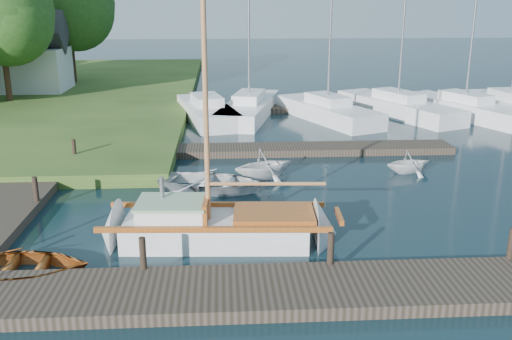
{
  "coord_description": "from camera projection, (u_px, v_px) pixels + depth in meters",
  "views": [
    {
      "loc": [
        -1.08,
        -17.5,
        6.5
      ],
      "look_at": [
        0.0,
        0.0,
        1.2
      ],
      "focal_mm": 40.0,
      "sensor_mm": 36.0,
      "label": 1
    }
  ],
  "objects": [
    {
      "name": "ground",
      "position": [
        256.0,
        205.0,
        18.66
      ],
      "size": [
        160.0,
        160.0,
        0.0
      ],
      "primitive_type": "plane",
      "color": "black",
      "rests_on": "ground"
    },
    {
      "name": "marina_boat_0",
      "position": [
        207.0,
        110.0,
        31.47
      ],
      "size": [
        3.78,
        7.75,
        11.08
      ],
      "rotation": [
        0.0,
        0.0,
        1.79
      ],
      "color": "silver",
      "rests_on": "ground"
    },
    {
      "name": "mooring_post_1",
      "position": [
        143.0,
        253.0,
        13.5
      ],
      "size": [
        0.16,
        0.16,
        0.8
      ],
      "primitive_type": "cylinder",
      "color": "black",
      "rests_on": "near_dock"
    },
    {
      "name": "far_dock",
      "position": [
        292.0,
        149.0,
        24.94
      ],
      "size": [
        14.0,
        1.6,
        0.3
      ],
      "primitive_type": "cube",
      "color": "#2B251C",
      "rests_on": "ground"
    },
    {
      "name": "dinghy",
      "position": [
        16.0,
        264.0,
        13.74
      ],
      "size": [
        3.47,
        2.49,
        0.72
      ],
      "primitive_type": "imported",
      "rotation": [
        0.0,
        0.0,
        1.57
      ],
      "color": "maroon",
      "rests_on": "ground"
    },
    {
      "name": "mooring_post_3",
      "position": [
        511.0,
        244.0,
        14.03
      ],
      "size": [
        0.16,
        0.16,
        0.8
      ],
      "primitive_type": "cylinder",
      "color": "black",
      "rests_on": "near_dock"
    },
    {
      "name": "marina_boat_1",
      "position": [
        249.0,
        107.0,
        32.41
      ],
      "size": [
        4.2,
        8.96,
        10.15
      ],
      "rotation": [
        0.0,
        0.0,
        1.33
      ],
      "color": "silver",
      "rests_on": "ground"
    },
    {
      "name": "mooring_post_4",
      "position": [
        36.0,
        189.0,
        18.04
      ],
      "size": [
        0.16,
        0.16,
        0.8
      ],
      "primitive_type": "cylinder",
      "color": "black",
      "rests_on": "left_dock"
    },
    {
      "name": "marina_boat_2",
      "position": [
        327.0,
        109.0,
        31.57
      ],
      "size": [
        5.06,
        8.0,
        12.33
      ],
      "rotation": [
        0.0,
        0.0,
        1.97
      ],
      "color": "silver",
      "rests_on": "ground"
    },
    {
      "name": "tender_b",
      "position": [
        264.0,
        162.0,
        21.23
      ],
      "size": [
        3.0,
        2.82,
        1.25
      ],
      "primitive_type": "imported",
      "rotation": [
        0.0,
        0.0,
        1.98
      ],
      "color": "silver",
      "rests_on": "ground"
    },
    {
      "name": "house_c",
      "position": [
        27.0,
        59.0,
        38.11
      ],
      "size": [
        5.25,
        4.0,
        5.28
      ],
      "color": "silver",
      "rests_on": "shore"
    },
    {
      "name": "mooring_post_5",
      "position": [
        74.0,
        149.0,
        22.82
      ],
      "size": [
        0.16,
        0.16,
        0.8
      ],
      "primitive_type": "cylinder",
      "color": "black",
      "rests_on": "left_dock"
    },
    {
      "name": "marina_boat_3",
      "position": [
        398.0,
        105.0,
        32.83
      ],
      "size": [
        5.56,
        8.97,
        11.32
      ],
      "rotation": [
        0.0,
        0.0,
        1.98
      ],
      "color": "silver",
      "rests_on": "ground"
    },
    {
      "name": "tender_a",
      "position": [
        212.0,
        180.0,
        20.0
      ],
      "size": [
        4.32,
        3.59,
        0.77
      ],
      "primitive_type": "imported",
      "rotation": [
        0.0,
        0.0,
        1.29
      ],
      "color": "silver",
      "rests_on": "ground"
    },
    {
      "name": "tree_7",
      "position": [
        68.0,
        2.0,
        41.05
      ],
      "size": [
        6.83,
        6.83,
        9.38
      ],
      "color": "#332114",
      "rests_on": "shore"
    },
    {
      "name": "near_dock",
      "position": [
        272.0,
        291.0,
        12.88
      ],
      "size": [
        18.0,
        2.2,
        0.3
      ],
      "primitive_type": "cube",
      "color": "#2B251C",
      "rests_on": "ground"
    },
    {
      "name": "marina_boat_5",
      "position": [
        510.0,
        105.0,
        32.93
      ],
      "size": [
        2.9,
        8.02,
        10.28
      ],
      "rotation": [
        0.0,
        0.0,
        1.66
      ],
      "color": "silver",
      "rests_on": "ground"
    },
    {
      "name": "tender_d",
      "position": [
        409.0,
        160.0,
        22.0
      ],
      "size": [
        2.19,
        1.99,
        0.99
      ],
      "primitive_type": "imported",
      "rotation": [
        0.0,
        0.0,
        1.79
      ],
      "color": "silver",
      "rests_on": "ground"
    },
    {
      "name": "sailboat",
      "position": [
        222.0,
        230.0,
        15.79
      ],
      "size": [
        7.25,
        2.37,
        9.83
      ],
      "rotation": [
        0.0,
        0.0,
        -0.06
      ],
      "color": "silver",
      "rests_on": "ground"
    },
    {
      "name": "pontoon",
      "position": [
        404.0,
        107.0,
        34.49
      ],
      "size": [
        30.0,
        1.6,
        0.3
      ],
      "primitive_type": "cube",
      "color": "#2B251C",
      "rests_on": "ground"
    },
    {
      "name": "mooring_post_2",
      "position": [
        331.0,
        248.0,
        13.77
      ],
      "size": [
        0.16,
        0.16,
        0.8
      ],
      "primitive_type": "cylinder",
      "color": "black",
      "rests_on": "near_dock"
    },
    {
      "name": "left_dock",
      "position": [
        26.0,
        186.0,
        20.05
      ],
      "size": [
        2.2,
        18.0,
        0.3
      ],
      "primitive_type": "cube",
      "color": "#2B251C",
      "rests_on": "ground"
    },
    {
      "name": "marina_boat_4",
      "position": [
        465.0,
        107.0,
        32.28
      ],
      "size": [
        5.33,
        8.55,
        10.14
      ],
      "rotation": [
        0.0,
        0.0,
        1.98
      ],
      "color": "silver",
      "rests_on": "ground"
    }
  ]
}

